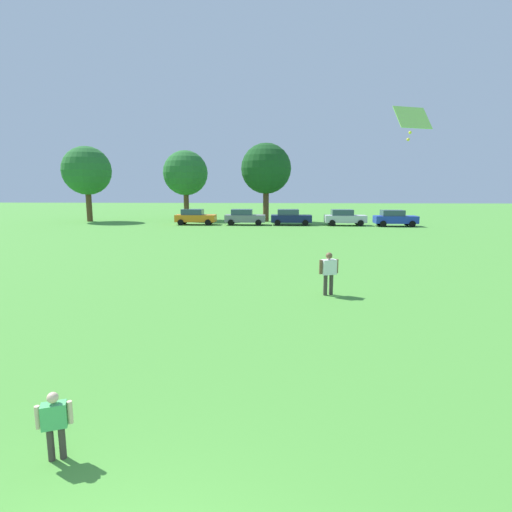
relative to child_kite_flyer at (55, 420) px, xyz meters
name	(u,v)px	position (x,y,z in m)	size (l,w,h in m)	color
ground_plane	(258,237)	(1.54, 27.32, -0.61)	(160.00, 160.00, 0.00)	#4C9338
child_kite_flyer	(55,420)	(0.00, 0.00, 0.00)	(0.46, 0.30, 1.03)	#3F3833
adult_bystander	(329,270)	(5.00, 9.50, 0.33)	(0.72, 0.44, 1.58)	#3F3833
kite	(412,119)	(7.44, 8.79, 5.45)	(1.29, 0.90, 1.11)	#8CD859
parked_car_orange_0	(195,217)	(-5.85, 38.71, 0.25)	(4.30, 2.02, 1.68)	orange
parked_car_gray_1	(244,217)	(-0.47, 38.72, 0.25)	(4.30, 2.02, 1.68)	slate
parked_car_navy_2	(290,217)	(4.47, 38.74, 0.25)	(4.30, 2.02, 1.68)	#141E4C
parked_car_silver_3	(344,217)	(10.19, 38.68, 0.25)	(4.30, 2.02, 1.68)	silver
parked_car_blue_4	(395,218)	(15.24, 37.93, 0.25)	(4.30, 2.02, 1.68)	#1E38AD
tree_far_left	(87,171)	(-19.31, 42.51, 5.31)	(5.63, 5.63, 8.78)	brown
tree_center	(186,173)	(-8.29, 45.50, 5.14)	(5.46, 5.46, 8.51)	brown
tree_far_right	(266,169)	(1.70, 43.43, 5.54)	(5.85, 5.85, 9.11)	brown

